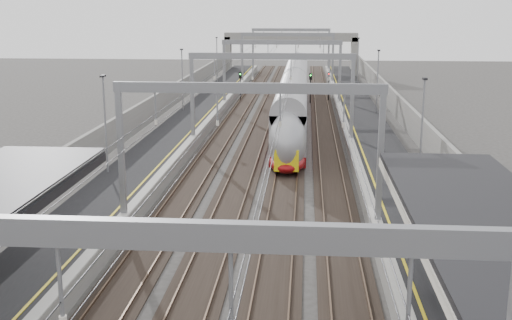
% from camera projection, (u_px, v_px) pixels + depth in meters
% --- Properties ---
extents(platform_left, '(4.00, 120.00, 1.00)m').
position_uv_depth(platform_left, '(180.00, 134.00, 54.72)').
color(platform_left, black).
rests_on(platform_left, ground).
extents(platform_right, '(4.00, 120.00, 1.00)m').
position_uv_depth(platform_right, '(369.00, 137.00, 53.50)').
color(platform_right, black).
rests_on(platform_right, ground).
extents(tracks, '(11.40, 140.00, 0.20)m').
position_uv_depth(tracks, '(273.00, 141.00, 54.22)').
color(tracks, black).
rests_on(tracks, ground).
extents(overhead_line, '(13.00, 140.00, 6.60)m').
position_uv_depth(overhead_line, '(277.00, 62.00, 59.21)').
color(overhead_line, gray).
rests_on(overhead_line, platform_left).
extents(overbridge, '(22.00, 2.20, 6.90)m').
position_uv_depth(overbridge, '(291.00, 42.00, 106.31)').
color(overbridge, slate).
rests_on(overbridge, ground).
extents(wall_left, '(0.30, 120.00, 3.20)m').
position_uv_depth(wall_left, '(142.00, 121.00, 54.71)').
color(wall_left, slate).
rests_on(wall_left, ground).
extents(wall_right, '(0.30, 120.00, 3.20)m').
position_uv_depth(wall_right, '(408.00, 124.00, 53.00)').
color(wall_right, slate).
rests_on(wall_right, ground).
extents(train, '(2.58, 47.02, 4.09)m').
position_uv_depth(train, '(294.00, 101.00, 62.98)').
color(train, maroon).
rests_on(train, ground).
extents(bench, '(0.75, 1.80, 0.90)m').
position_uv_depth(bench, '(446.00, 286.00, 22.51)').
color(bench, black).
rests_on(bench, platform_right).
extents(signal_green, '(0.32, 0.32, 3.48)m').
position_uv_depth(signal_green, '(240.00, 81.00, 76.84)').
color(signal_green, black).
rests_on(signal_green, ground).
extents(signal_red_near, '(0.32, 0.32, 3.48)m').
position_uv_depth(signal_red_near, '(311.00, 82.00, 75.35)').
color(signal_red_near, black).
rests_on(signal_red_near, ground).
extents(signal_red_far, '(0.32, 0.32, 3.48)m').
position_uv_depth(signal_red_far, '(329.00, 81.00, 76.92)').
color(signal_red_far, black).
rests_on(signal_red_far, ground).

